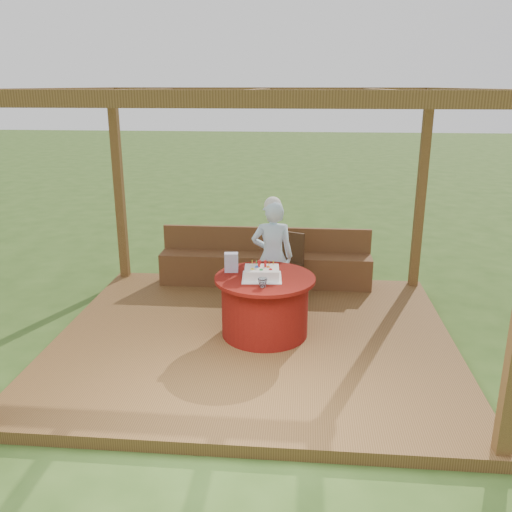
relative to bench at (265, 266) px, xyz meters
The scene contains 10 objects.
ground 1.76m from the bench, 90.00° to the right, with size 60.00×60.00×0.00m, color #304F1A.
deck 1.75m from the bench, 90.00° to the right, with size 4.50×4.00×0.12m, color brown.
pergola 2.65m from the bench, 90.00° to the right, with size 4.50×4.00×2.72m.
bench is the anchor object (origin of this frame).
table 1.66m from the bench, 85.93° to the right, with size 1.13×1.13×0.70m.
chair 0.52m from the bench, 47.43° to the right, with size 0.52×0.52×0.85m.
elderly_woman 1.08m from the bench, 80.65° to the right, with size 0.55×0.38×1.47m.
birthday_cake 1.76m from the bench, 87.13° to the right, with size 0.47×0.47×0.19m.
gift_bag 1.63m from the bench, 100.54° to the right, with size 0.15×0.10×0.22m, color #E795CC.
drinking_glass 2.04m from the bench, 86.64° to the right, with size 0.10×0.10×0.10m, color white.
Camera 1 is at (0.53, -5.64, 2.87)m, focal length 38.00 mm.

